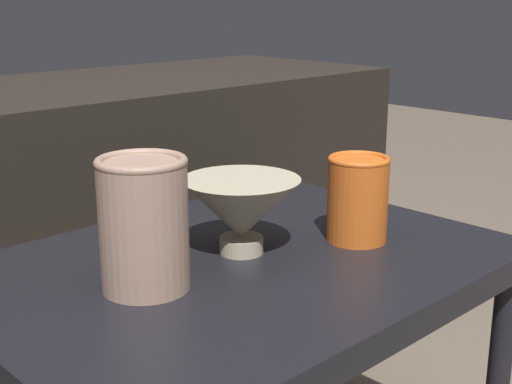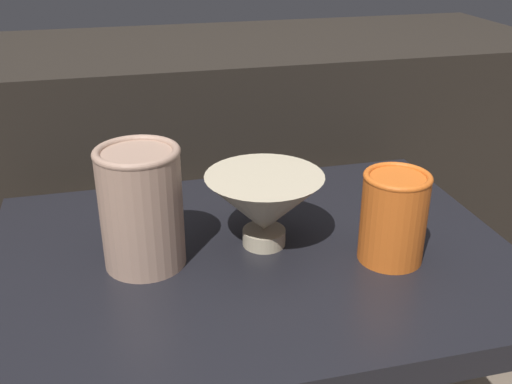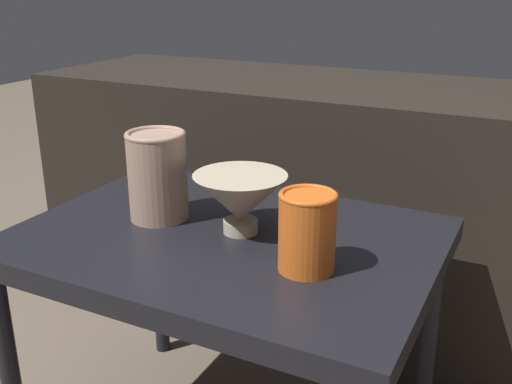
{
  "view_description": "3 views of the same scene",
  "coord_description": "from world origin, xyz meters",
  "views": [
    {
      "loc": [
        -0.63,
        -0.69,
        0.86
      ],
      "look_at": [
        0.05,
        0.01,
        0.58
      ],
      "focal_mm": 50.0,
      "sensor_mm": 36.0,
      "label": 1
    },
    {
      "loc": [
        -0.18,
        -0.72,
        0.94
      ],
      "look_at": [
        0.01,
        0.04,
        0.57
      ],
      "focal_mm": 42.0,
      "sensor_mm": 36.0,
      "label": 2
    },
    {
      "loc": [
        0.5,
        -0.86,
        0.93
      ],
      "look_at": [
        0.05,
        0.02,
        0.58
      ],
      "focal_mm": 42.0,
      "sensor_mm": 36.0,
      "label": 3
    }
  ],
  "objects": [
    {
      "name": "vase_textured_left",
      "position": [
        -0.15,
        0.01,
        0.58
      ],
      "size": [
        0.11,
        0.11,
        0.17
      ],
      "color": "tan",
      "rests_on": "table"
    },
    {
      "name": "bowl",
      "position": [
        0.02,
        0.02,
        0.56
      ],
      "size": [
        0.17,
        0.17,
        0.11
      ],
      "color": "#C1B293",
      "rests_on": "table"
    },
    {
      "name": "couch_backdrop",
      "position": [
        0.0,
        0.59,
        0.34
      ],
      "size": [
        1.62,
        0.5,
        0.68
      ],
      "color": "black",
      "rests_on": "ground_plane"
    },
    {
      "name": "table",
      "position": [
        0.0,
        0.0,
        0.44
      ],
      "size": [
        0.74,
        0.54,
        0.5
      ],
      "color": "black",
      "rests_on": "ground_plane"
    },
    {
      "name": "vase_colorful_right",
      "position": [
        0.18,
        -0.06,
        0.56
      ],
      "size": [
        0.09,
        0.09,
        0.13
      ],
      "color": "orange",
      "rests_on": "table"
    }
  ]
}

